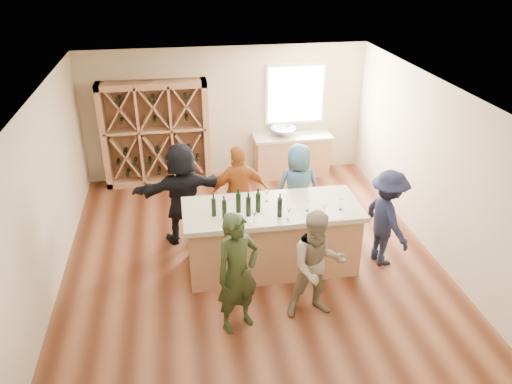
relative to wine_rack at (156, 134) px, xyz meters
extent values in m
cube|color=brown|center=(1.50, -3.27, -1.15)|extent=(6.00, 7.00, 0.10)
cube|color=white|center=(1.50, -3.27, 1.75)|extent=(6.00, 7.00, 0.10)
cube|color=#C5B18F|center=(1.50, 0.28, 0.30)|extent=(6.00, 0.10, 2.80)
cube|color=#C5B18F|center=(1.50, -6.82, 0.30)|extent=(6.00, 0.10, 2.80)
cube|color=#C5B18F|center=(-1.55, -3.27, 0.30)|extent=(0.10, 7.00, 2.80)
cube|color=#C5B18F|center=(4.55, -3.27, 0.30)|extent=(0.10, 7.00, 2.80)
cube|color=white|center=(3.00, 0.20, 0.65)|extent=(1.30, 0.06, 1.30)
cube|color=white|center=(3.00, 0.17, 0.65)|extent=(1.18, 0.01, 1.18)
cube|color=#AC7952|center=(0.00, 0.00, 0.00)|extent=(2.20, 0.45, 2.20)
cube|color=#AC7952|center=(2.90, -0.07, -0.67)|extent=(1.60, 0.58, 0.86)
cube|color=#B2A891|center=(2.90, -0.07, -0.21)|extent=(1.70, 0.62, 0.06)
imported|color=silver|center=(2.70, -0.07, -0.09)|extent=(0.54, 0.54, 0.19)
cylinder|color=silver|center=(2.70, 0.11, -0.03)|extent=(0.02, 0.02, 0.30)
cube|color=#AC7952|center=(1.78, -3.48, -0.60)|extent=(2.60, 1.00, 1.00)
cube|color=#B2A891|center=(1.78, -3.48, -0.06)|extent=(2.72, 1.12, 0.08)
cylinder|color=black|center=(0.89, -3.59, 0.12)|extent=(0.09, 0.09, 0.28)
cylinder|color=black|center=(1.03, -3.69, 0.12)|extent=(0.09, 0.09, 0.28)
cylinder|color=black|center=(1.26, -3.53, 0.14)|extent=(0.08, 0.08, 0.31)
cylinder|color=black|center=(1.39, -3.68, 0.13)|extent=(0.10, 0.10, 0.31)
cylinder|color=black|center=(1.55, -3.58, 0.13)|extent=(0.08, 0.08, 0.30)
cone|color=white|center=(1.43, -3.91, 0.07)|extent=(0.08, 0.08, 0.19)
cone|color=white|center=(1.94, -3.89, 0.07)|extent=(0.07, 0.07, 0.17)
cone|color=white|center=(2.47, -3.89, 0.07)|extent=(0.09, 0.09, 0.19)
cone|color=white|center=(2.28, -3.67, 0.07)|extent=(0.08, 0.08, 0.17)
cone|color=white|center=(2.78, -3.71, 0.06)|extent=(0.08, 0.08, 0.16)
cube|color=white|center=(1.48, -3.83, -0.02)|extent=(0.28, 0.34, 0.00)
cube|color=white|center=(2.06, -3.86, -0.02)|extent=(0.30, 0.37, 0.00)
cube|color=white|center=(2.61, -3.86, -0.02)|extent=(0.31, 0.35, 0.00)
imported|color=#263319|center=(1.08, -4.76, -0.24)|extent=(0.76, 0.68, 1.72)
imported|color=gray|center=(2.17, -4.69, -0.29)|extent=(0.79, 0.44, 1.62)
imported|color=#191E38|center=(3.59, -3.64, -0.30)|extent=(0.67, 1.11, 1.61)
imported|color=#994C19|center=(1.41, -2.49, -0.25)|extent=(1.05, 0.61, 1.71)
imported|color=#335972|center=(2.45, -2.40, -0.29)|extent=(0.82, 0.56, 1.63)
imported|color=black|center=(0.46, -2.43, -0.21)|extent=(1.72, 0.82, 1.79)
cylinder|color=black|center=(1.83, -3.78, 0.13)|extent=(0.07, 0.07, 0.30)
cone|color=white|center=(1.73, -3.28, 0.07)|extent=(0.07, 0.07, 0.18)
camera|label=1|loc=(0.45, -9.99, 3.62)|focal=35.00mm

